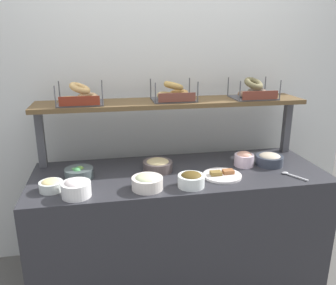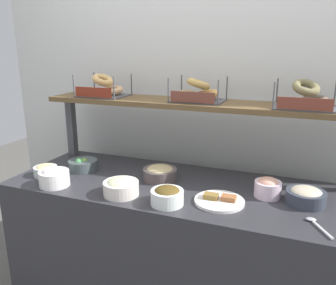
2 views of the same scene
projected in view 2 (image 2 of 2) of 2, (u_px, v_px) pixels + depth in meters
name	position (u px, v px, depth m)	size (l,w,h in m)	color
back_wall	(208.00, 107.00, 2.27)	(3.12, 0.06, 2.40)	silver
deli_counter	(179.00, 253.00, 1.99)	(1.92, 0.70, 0.85)	#2D2D33
shelf_riser_left	(72.00, 127.00, 2.38)	(0.05, 0.05, 0.40)	#4C4C51
upper_shelf	(196.00, 104.00, 2.01)	(1.88, 0.32, 0.03)	brown
bowl_egg_salad	(46.00, 170.00, 2.02)	(0.14, 0.14, 0.07)	white
bowl_scallion_spread	(121.00, 187.00, 1.75)	(0.18, 0.18, 0.09)	white
bowl_cream_cheese	(54.00, 177.00, 1.87)	(0.16, 0.16, 0.11)	white
bowl_chocolate_spread	(167.00, 196.00, 1.64)	(0.16, 0.16, 0.09)	white
bowl_lox_spread	(268.00, 187.00, 1.73)	(0.13, 0.13, 0.10)	white
bowl_hummus	(160.00, 173.00, 1.96)	(0.20, 0.20, 0.08)	#574A48
bowl_veggie_mix	(83.00, 164.00, 2.11)	(0.18, 0.18, 0.08)	#455051
bowl_tuna_salad	(306.00, 196.00, 1.65)	(0.19, 0.19, 0.08)	#343A47
serving_plate_white	(219.00, 200.00, 1.67)	(0.25, 0.25, 0.04)	white
serving_spoon_near_plate	(316.00, 224.00, 1.46)	(0.11, 0.16, 0.01)	#B7B7BC
bagel_basket_plain	(103.00, 89.00, 2.19)	(0.30, 0.25, 0.15)	#4C4C51
bagel_basket_sesame	(198.00, 93.00, 1.99)	(0.30, 0.26, 0.14)	#4C4C51
bagel_basket_poppy	(304.00, 99.00, 1.76)	(0.31, 0.26, 0.15)	#4C4C51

